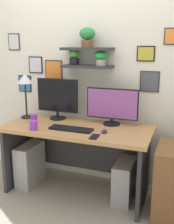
{
  "coord_description": "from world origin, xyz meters",
  "views": [
    {
      "loc": [
        1.06,
        -2.5,
        1.59
      ],
      "look_at": [
        0.1,
        0.05,
        0.91
      ],
      "focal_mm": 43.62,
      "sensor_mm": 36.0,
      "label": 1
    }
  ],
  "objects_px": {
    "monitor_right": "(112,106)",
    "computer_mouse": "(104,131)",
    "desk": "(78,144)",
    "computer_tower_left": "(30,164)",
    "cell_phone": "(94,137)",
    "monitor_left": "(58,98)",
    "keyboard": "(71,129)",
    "pen_cup": "(34,119)",
    "desk_lamp": "(25,83)",
    "coffee_mug": "(33,125)",
    "computer_tower_right": "(124,181)"
  },
  "relations": [
    {
      "from": "keyboard",
      "to": "computer_tower_right",
      "type": "bearing_deg",
      "value": 16.37
    },
    {
      "from": "monitor_left",
      "to": "coffee_mug",
      "type": "distance_m",
      "value": 0.5
    },
    {
      "from": "desk_lamp",
      "to": "pen_cup",
      "type": "xyz_separation_m",
      "value": [
        0.2,
        -0.17,
        -0.36
      ]
    },
    {
      "from": "monitor_right",
      "to": "cell_phone",
      "type": "relative_size",
      "value": 3.98
    },
    {
      "from": "desk",
      "to": "computer_tower_left",
      "type": "xyz_separation_m",
      "value": [
        -0.58,
        -0.07,
        -0.3
      ]
    },
    {
      "from": "desk_lamp",
      "to": "monitor_right",
      "type": "bearing_deg",
      "value": 5.29
    },
    {
      "from": "pen_cup",
      "to": "cell_phone",
      "type": "bearing_deg",
      "value": -14.52
    },
    {
      "from": "desk_lamp",
      "to": "coffee_mug",
      "type": "height_order",
      "value": "desk_lamp"
    },
    {
      "from": "desk",
      "to": "cell_phone",
      "type": "xyz_separation_m",
      "value": [
        0.28,
        -0.3,
        0.22
      ]
    },
    {
      "from": "desk",
      "to": "computer_mouse",
      "type": "bearing_deg",
      "value": -22.89
    },
    {
      "from": "monitor_right",
      "to": "computer_tower_left",
      "type": "xyz_separation_m",
      "value": [
        -0.9,
        -0.23,
        -0.72
      ]
    },
    {
      "from": "pen_cup",
      "to": "computer_tower_left",
      "type": "relative_size",
      "value": 0.21
    },
    {
      "from": "monitor_left",
      "to": "coffee_mug",
      "type": "relative_size",
      "value": 5.49
    },
    {
      "from": "desk_lamp",
      "to": "computer_tower_right",
      "type": "relative_size",
      "value": 1.22
    },
    {
      "from": "keyboard",
      "to": "computer_tower_left",
      "type": "height_order",
      "value": "keyboard"
    },
    {
      "from": "keyboard",
      "to": "monitor_right",
      "type": "bearing_deg",
      "value": 45.23
    },
    {
      "from": "monitor_right",
      "to": "computer_mouse",
      "type": "height_order",
      "value": "monitor_right"
    },
    {
      "from": "cell_phone",
      "to": "computer_tower_right",
      "type": "bearing_deg",
      "value": 46.4
    },
    {
      "from": "desk",
      "to": "pen_cup",
      "type": "bearing_deg",
      "value": -168.11
    },
    {
      "from": "computer_tower_right",
      "to": "desk_lamp",
      "type": "bearing_deg",
      "value": 175.97
    },
    {
      "from": "cell_phone",
      "to": "coffee_mug",
      "type": "xyz_separation_m",
      "value": [
        -0.65,
        0.0,
        0.04
      ]
    },
    {
      "from": "computer_tower_right",
      "to": "computer_tower_left",
      "type": "bearing_deg",
      "value": -177.12
    },
    {
      "from": "desk_lamp",
      "to": "coffee_mug",
      "type": "bearing_deg",
      "value": -49.4
    },
    {
      "from": "desk",
      "to": "desk_lamp",
      "type": "relative_size",
      "value": 3.05
    },
    {
      "from": "monitor_left",
      "to": "pen_cup",
      "type": "xyz_separation_m",
      "value": [
        -0.16,
        -0.26,
        -0.2
      ]
    },
    {
      "from": "desk",
      "to": "cell_phone",
      "type": "distance_m",
      "value": 0.46
    },
    {
      "from": "monitor_right",
      "to": "keyboard",
      "type": "height_order",
      "value": "monitor_right"
    },
    {
      "from": "monitor_right",
      "to": "monitor_left",
      "type": "bearing_deg",
      "value": -180.0
    },
    {
      "from": "monitor_right",
      "to": "computer_tower_right",
      "type": "xyz_separation_m",
      "value": [
        0.2,
        -0.18,
        -0.74
      ]
    },
    {
      "from": "monitor_left",
      "to": "desk_lamp",
      "type": "distance_m",
      "value": 0.4
    },
    {
      "from": "monitor_left",
      "to": "desk_lamp",
      "type": "xyz_separation_m",
      "value": [
        -0.36,
        -0.09,
        0.16
      ]
    },
    {
      "from": "desk",
      "to": "coffee_mug",
      "type": "xyz_separation_m",
      "value": [
        -0.36,
        -0.3,
        0.26
      ]
    },
    {
      "from": "desk",
      "to": "computer_tower_left",
      "type": "distance_m",
      "value": 0.66
    },
    {
      "from": "keyboard",
      "to": "pen_cup",
      "type": "xyz_separation_m",
      "value": [
        -0.47,
        0.07,
        0.04
      ]
    },
    {
      "from": "pen_cup",
      "to": "monitor_right",
      "type": "bearing_deg",
      "value": 18.32
    },
    {
      "from": "computer_mouse",
      "to": "pen_cup",
      "type": "height_order",
      "value": "pen_cup"
    },
    {
      "from": "computer_mouse",
      "to": "desk_lamp",
      "type": "distance_m",
      "value": 1.1
    },
    {
      "from": "desk",
      "to": "computer_tower_right",
      "type": "height_order",
      "value": "desk"
    },
    {
      "from": "keyboard",
      "to": "cell_phone",
      "type": "height_order",
      "value": "keyboard"
    },
    {
      "from": "monitor_left",
      "to": "computer_tower_left",
      "type": "height_order",
      "value": "monitor_left"
    },
    {
      "from": "keyboard",
      "to": "cell_phone",
      "type": "distance_m",
      "value": 0.32
    },
    {
      "from": "keyboard",
      "to": "computer_mouse",
      "type": "relative_size",
      "value": 4.89
    },
    {
      "from": "desk_lamp",
      "to": "coffee_mug",
      "type": "xyz_separation_m",
      "value": [
        0.31,
        -0.37,
        -0.36
      ]
    },
    {
      "from": "monitor_right",
      "to": "computer_mouse",
      "type": "distance_m",
      "value": 0.36
    },
    {
      "from": "desk",
      "to": "coffee_mug",
      "type": "bearing_deg",
      "value": -140.98
    },
    {
      "from": "coffee_mug",
      "to": "desk",
      "type": "bearing_deg",
      "value": 39.02
    },
    {
      "from": "monitor_left",
      "to": "desk_lamp",
      "type": "height_order",
      "value": "desk_lamp"
    },
    {
      "from": "keyboard",
      "to": "coffee_mug",
      "type": "bearing_deg",
      "value": -160.38
    },
    {
      "from": "cell_phone",
      "to": "desk_lamp",
      "type": "bearing_deg",
      "value": 155.18
    },
    {
      "from": "desk_lamp",
      "to": "coffee_mug",
      "type": "relative_size",
      "value": 5.68
    }
  ]
}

